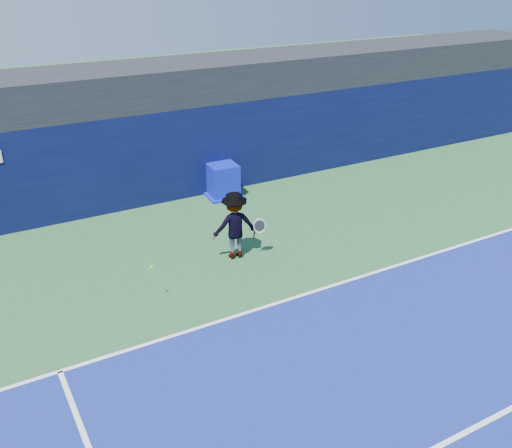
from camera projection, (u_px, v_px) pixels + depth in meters
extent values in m
plane|color=#285A2E|center=(359.00, 377.00, 10.97)|extent=(80.00, 80.00, 0.00)
cube|color=white|center=(278.00, 303.00, 13.33)|extent=(24.00, 0.10, 0.01)
cube|color=white|center=(436.00, 448.00, 9.39)|extent=(24.00, 0.10, 0.01)
cube|color=black|center=(144.00, 84.00, 18.52)|extent=(36.00, 3.00, 1.20)
cube|color=#090D34|center=(160.00, 154.00, 18.63)|extent=(36.00, 1.00, 3.00)
cube|color=#0B14A5|center=(223.00, 180.00, 19.13)|extent=(1.01, 1.01, 1.11)
cube|color=#0D13B7|center=(223.00, 194.00, 19.35)|extent=(1.26, 1.26, 0.07)
imported|color=white|center=(235.00, 225.00, 15.02)|extent=(1.29, 0.87, 1.86)
cylinder|color=black|center=(254.00, 235.00, 15.15)|extent=(0.09, 0.16, 0.29)
torus|color=silver|center=(260.00, 226.00, 15.06)|extent=(0.34, 0.19, 0.33)
cylinder|color=black|center=(260.00, 226.00, 15.06)|extent=(0.29, 0.15, 0.28)
sphere|color=#C1EC1A|center=(152.00, 267.00, 12.99)|extent=(0.07, 0.07, 0.07)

